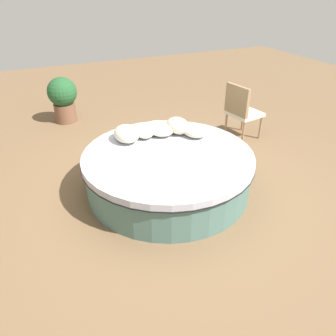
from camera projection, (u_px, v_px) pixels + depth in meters
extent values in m
plane|color=brown|center=(168.00, 189.00, 4.53)|extent=(16.00, 16.00, 0.00)
cylinder|color=#4C726B|center=(168.00, 175.00, 4.41)|extent=(2.17, 2.17, 0.46)
cylinder|color=black|center=(168.00, 160.00, 4.30)|extent=(2.25, 2.25, 0.02)
cylinder|color=#B2B7C6|center=(168.00, 157.00, 4.27)|extent=(2.23, 2.23, 0.09)
ellipsoid|color=beige|center=(195.00, 130.00, 4.68)|extent=(0.41, 0.34, 0.17)
ellipsoid|color=beige|center=(178.00, 126.00, 4.76)|extent=(0.43, 0.31, 0.22)
ellipsoid|color=beige|center=(160.00, 128.00, 4.76)|extent=(0.52, 0.38, 0.15)
ellipsoid|color=beige|center=(142.00, 131.00, 4.69)|extent=(0.49, 0.30, 0.15)
ellipsoid|color=beige|center=(127.00, 134.00, 4.52)|extent=(0.46, 0.34, 0.22)
cylinder|color=#997A56|center=(243.00, 120.00, 6.14)|extent=(0.04, 0.04, 0.42)
cylinder|color=#997A56|center=(260.00, 127.00, 5.83)|extent=(0.04, 0.04, 0.42)
cylinder|color=#997A56|center=(226.00, 124.00, 5.94)|extent=(0.04, 0.04, 0.42)
cylinder|color=#997A56|center=(243.00, 133.00, 5.63)|extent=(0.04, 0.04, 0.42)
cube|color=silver|center=(245.00, 113.00, 5.76)|extent=(0.59, 0.57, 0.06)
cube|color=#997A56|center=(237.00, 100.00, 5.52)|extent=(0.52, 0.14, 0.50)
cylinder|color=brown|center=(65.00, 113.00, 6.53)|extent=(0.41, 0.41, 0.37)
sphere|color=#23562D|center=(62.00, 92.00, 6.32)|extent=(0.56, 0.56, 0.56)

